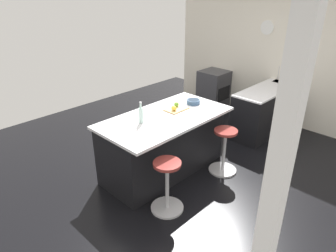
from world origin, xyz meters
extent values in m
plane|color=black|center=(0.00, 0.00, 0.00)|extent=(7.28, 7.28, 0.00)
cube|color=silver|center=(-2.80, 0.00, 1.46)|extent=(0.12, 5.02, 2.92)
cylinder|color=white|center=(-2.73, -0.29, 1.91)|extent=(0.03, 0.28, 0.28)
cube|color=black|center=(-2.45, 0.24, 0.43)|extent=(2.40, 0.60, 0.87)
cube|color=silver|center=(-2.45, 0.24, 0.88)|extent=(2.40, 0.60, 0.03)
cube|color=#38383D|center=(-2.75, 0.24, 0.84)|extent=(0.44, 0.36, 0.12)
cylinder|color=#B7B7BC|center=(-2.75, 0.09, 1.04)|extent=(0.02, 0.02, 0.28)
cube|color=#38383D|center=(-2.45, -1.31, 0.43)|extent=(0.60, 0.60, 0.87)
cube|color=black|center=(-2.45, -1.01, 0.39)|extent=(0.44, 0.01, 0.32)
cube|color=black|center=(0.35, -0.19, 0.46)|extent=(1.96, 0.85, 0.91)
cube|color=silver|center=(0.35, -0.14, 0.93)|extent=(2.02, 1.05, 0.04)
cylinder|color=#B7B7BC|center=(-0.28, 0.51, 0.01)|extent=(0.44, 0.44, 0.03)
cylinder|color=#B7B7BC|center=(-0.28, 0.51, 0.35)|extent=(0.05, 0.05, 0.67)
cylinder|color=maroon|center=(-0.28, 0.51, 0.71)|extent=(0.36, 0.36, 0.04)
cylinder|color=#B7B7BC|center=(0.99, 0.51, 0.01)|extent=(0.44, 0.44, 0.03)
cylinder|color=#B7B7BC|center=(0.99, 0.51, 0.35)|extent=(0.05, 0.05, 0.67)
cylinder|color=maroon|center=(0.99, 0.51, 0.71)|extent=(0.36, 0.36, 0.04)
cube|color=tan|center=(0.05, -0.21, 0.96)|extent=(0.36, 0.24, 0.02)
sphere|color=gold|center=(0.14, -0.17, 1.01)|extent=(0.08, 0.08, 0.08)
sphere|color=#609E2D|center=(-0.01, -0.26, 1.01)|extent=(0.07, 0.07, 0.07)
cylinder|color=silver|center=(0.75, -0.23, 1.06)|extent=(0.06, 0.06, 0.22)
cylinder|color=silver|center=(0.75, -0.23, 1.21)|extent=(0.03, 0.03, 0.08)
cylinder|color=#B7B7BC|center=(0.75, -0.23, 1.26)|extent=(0.03, 0.03, 0.02)
cylinder|color=#334C6B|center=(-0.33, -0.18, 0.99)|extent=(0.22, 0.22, 0.07)
cylinder|color=#192635|center=(-0.33, -0.18, 1.00)|extent=(0.18, 0.18, 0.04)
camera|label=1|loc=(3.31, 2.79, 2.78)|focal=32.80mm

